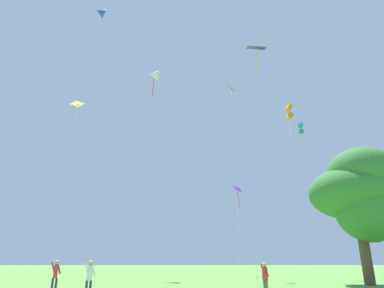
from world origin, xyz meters
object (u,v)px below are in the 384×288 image
object	(u,v)px
person_in_red_shirt	(89,276)
kite_red_high	(232,97)
kite_teal_box	(301,130)
tree_left_oak	(360,193)
kite_purple_streamer	(238,194)
person_far_back	(265,277)
person_in_blue_jacket	(55,274)
kite_yellow_diamond	(71,113)
kite_white_distant	(154,75)
kite_black_large	(257,55)
kite_blue_delta	(100,13)
kite_orange_box	(289,113)

from	to	relation	value
person_in_red_shirt	kite_red_high	bearing A→B (deg)	61.33
kite_teal_box	tree_left_oak	world-z (taller)	kite_teal_box
kite_purple_streamer	kite_red_high	bearing A→B (deg)	-102.89
person_far_back	person_in_blue_jacket	distance (m)	10.25
kite_red_high	tree_left_oak	size ratio (longest dim) A/B	2.20
person_in_red_shirt	person_in_blue_jacket	bearing A→B (deg)	134.27
kite_teal_box	tree_left_oak	xyz separation A→B (m)	(-3.89, -18.67, -12.84)
kite_yellow_diamond	kite_white_distant	bearing A→B (deg)	69.44
kite_white_distant	kite_yellow_diamond	xyz separation A→B (m)	(-5.49, -14.65, -12.45)
tree_left_oak	kite_black_large	bearing A→B (deg)	107.09
kite_white_distant	kite_yellow_diamond	distance (m)	20.00
kite_white_distant	kite_teal_box	world-z (taller)	kite_white_distant
kite_blue_delta	person_far_back	xyz separation A→B (m)	(11.89, -12.24, -24.69)
kite_red_high	person_in_blue_jacket	world-z (taller)	kite_red_high
kite_white_distant	kite_teal_box	distance (m)	22.20
kite_blue_delta	kite_orange_box	size ratio (longest dim) A/B	1.27
kite_orange_box	kite_white_distant	bearing A→B (deg)	175.94
kite_red_high	person_far_back	size ratio (longest dim) A/B	14.33
kite_teal_box	person_in_red_shirt	xyz separation A→B (m)	(-22.13, -27.49, -18.54)
kite_black_large	person_in_blue_jacket	bearing A→B (deg)	-131.43
kite_orange_box	person_far_back	world-z (taller)	kite_orange_box
kite_black_large	person_in_blue_jacket	size ratio (longest dim) A/B	17.69
person_in_red_shirt	kite_black_large	bearing A→B (deg)	55.42
kite_yellow_diamond	kite_orange_box	world-z (taller)	kite_orange_box
person_in_red_shirt	person_in_blue_jacket	xyz separation A→B (m)	(-2.13, 2.19, 0.01)
tree_left_oak	person_in_red_shirt	bearing A→B (deg)	-154.21
kite_yellow_diamond	person_in_blue_jacket	size ratio (longest dim) A/B	8.55
kite_black_large	kite_yellow_diamond	bearing A→B (deg)	-146.96
kite_purple_streamer	kite_yellow_diamond	size ratio (longest dim) A/B	0.80
kite_purple_streamer	kite_black_large	world-z (taller)	kite_black_large
kite_purple_streamer	kite_blue_delta	world-z (taller)	kite_blue_delta
kite_purple_streamer	person_in_red_shirt	world-z (taller)	kite_purple_streamer
kite_black_large	kite_red_high	distance (m)	8.12
kite_teal_box	kite_orange_box	world-z (taller)	kite_orange_box
kite_purple_streamer	kite_orange_box	bearing A→B (deg)	-39.19
kite_black_large	tree_left_oak	size ratio (longest dim) A/B	2.89
kite_purple_streamer	person_far_back	world-z (taller)	kite_purple_streamer
kite_blue_delta	person_in_blue_jacket	world-z (taller)	kite_blue_delta
person_in_red_shirt	tree_left_oak	world-z (taller)	tree_left_oak
person_in_red_shirt	person_in_blue_jacket	distance (m)	3.06
kite_blue_delta	person_in_red_shirt	xyz separation A→B (m)	(3.99, -12.36, -24.64)
kite_white_distant	person_far_back	bearing A→B (deg)	-73.56
kite_blue_delta	kite_yellow_diamond	size ratio (longest dim) A/B	1.84
kite_white_distant	person_in_blue_jacket	size ratio (longest dim) A/B	15.59
kite_orange_box	person_in_red_shirt	bearing A→B (deg)	-129.96
kite_purple_streamer	tree_left_oak	world-z (taller)	kite_purple_streamer
kite_yellow_diamond	person_in_blue_jacket	xyz separation A→B (m)	(2.31, -6.52, -11.67)
kite_purple_streamer	person_in_blue_jacket	size ratio (longest dim) A/B	6.81
kite_yellow_diamond	kite_orange_box	distance (m)	27.48
kite_orange_box	tree_left_oak	world-z (taller)	kite_orange_box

